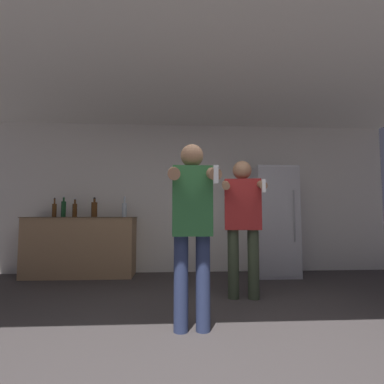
{
  "coord_description": "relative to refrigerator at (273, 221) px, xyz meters",
  "views": [
    {
      "loc": [
        -0.25,
        -1.89,
        0.96
      ],
      "look_at": [
        -0.1,
        0.66,
        1.16
      ],
      "focal_mm": 28.0,
      "sensor_mm": 36.0,
      "label": 1
    }
  ],
  "objects": [
    {
      "name": "bottle_clear_vodka",
      "position": [
        -2.41,
        0.05,
        0.19
      ],
      "size": [
        0.08,
        0.08,
        0.34
      ],
      "color": "silver",
      "rests_on": "counter"
    },
    {
      "name": "bottle_red_label",
      "position": [
        -2.89,
        0.05,
        0.19
      ],
      "size": [
        0.09,
        0.09,
        0.32
      ],
      "color": "#563314",
      "rests_on": "counter"
    },
    {
      "name": "bottle_amber_bourbon",
      "position": [
        -3.37,
        0.05,
        0.2
      ],
      "size": [
        0.07,
        0.07,
        0.33
      ],
      "color": "#194723",
      "rests_on": "counter"
    },
    {
      "name": "person_woman_foreground",
      "position": [
        -1.46,
        -2.28,
        0.06
      ],
      "size": [
        0.42,
        0.42,
        1.58
      ],
      "color": "navy",
      "rests_on": "ground_plane"
    },
    {
      "name": "ground_plane",
      "position": [
        -1.36,
        -2.93,
        -0.87
      ],
      "size": [
        14.0,
        14.0,
        0.0
      ],
      "primitive_type": "plane",
      "color": "#383333"
    },
    {
      "name": "wall_back",
      "position": [
        -1.36,
        0.38,
        0.41
      ],
      "size": [
        7.0,
        0.06,
        2.55
      ],
      "color": "silver",
      "rests_on": "ground_plane"
    },
    {
      "name": "bottle_dark_rum",
      "position": [
        -3.19,
        0.05,
        0.18
      ],
      "size": [
        0.07,
        0.07,
        0.3
      ],
      "color": "#563314",
      "rests_on": "counter"
    },
    {
      "name": "bottle_brown_liquor",
      "position": [
        -3.51,
        0.05,
        0.18
      ],
      "size": [
        0.07,
        0.07,
        0.31
      ],
      "color": "#563314",
      "rests_on": "counter"
    },
    {
      "name": "counter",
      "position": [
        -3.09,
        0.08,
        -0.4
      ],
      "size": [
        1.7,
        0.58,
        0.93
      ],
      "color": "#997551",
      "rests_on": "ground_plane"
    },
    {
      "name": "person_man_side",
      "position": [
        -0.8,
        -1.33,
        0.08
      ],
      "size": [
        0.53,
        0.52,
        1.61
      ],
      "color": "#38422D",
      "rests_on": "ground_plane"
    },
    {
      "name": "refrigerator",
      "position": [
        0.0,
        0.0,
        0.0
      ],
      "size": [
        0.65,
        0.74,
        1.74
      ],
      "color": "silver",
      "rests_on": "ground_plane"
    },
    {
      "name": "ceiling_slab",
      "position": [
        -1.36,
        -1.29,
        1.71
      ],
      "size": [
        7.0,
        3.8,
        0.05
      ],
      "color": "silver",
      "rests_on": "wall_back"
    }
  ]
}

